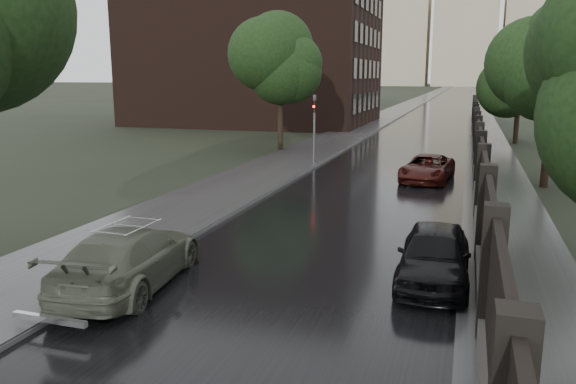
% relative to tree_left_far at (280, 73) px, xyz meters
% --- Properties ---
extents(road, '(8.00, 420.00, 0.02)m').
position_rel_tree_left_far_xyz_m(road, '(8.00, 160.00, -5.23)').
color(road, black).
rests_on(road, ground).
extents(sidewalk_left, '(4.00, 420.00, 0.16)m').
position_rel_tree_left_far_xyz_m(sidewalk_left, '(2.00, 160.00, -5.16)').
color(sidewalk_left, '#2D2D2D').
rests_on(sidewalk_left, ground).
extents(verge_right, '(3.00, 420.00, 0.08)m').
position_rel_tree_left_far_xyz_m(verge_right, '(13.50, 160.00, -5.20)').
color(verge_right, '#2D2D2D').
rests_on(verge_right, ground).
extents(fence_right, '(0.45, 75.72, 2.70)m').
position_rel_tree_left_far_xyz_m(fence_right, '(12.60, 2.01, -4.23)').
color(fence_right, '#383533').
rests_on(fence_right, ground).
extents(tree_left_far, '(4.25, 4.25, 7.39)m').
position_rel_tree_left_far_xyz_m(tree_left_far, '(0.00, 0.00, 0.00)').
color(tree_left_far, black).
rests_on(tree_left_far, ground).
extents(tree_right_b, '(4.08, 4.08, 7.01)m').
position_rel_tree_left_far_xyz_m(tree_right_b, '(15.50, -8.00, -0.29)').
color(tree_right_b, black).
rests_on(tree_right_b, ground).
extents(tree_right_c, '(4.08, 4.08, 7.01)m').
position_rel_tree_left_far_xyz_m(tree_right_c, '(15.50, 10.00, -0.29)').
color(tree_right_c, black).
rests_on(tree_right_c, ground).
extents(traffic_light, '(0.16, 0.32, 4.00)m').
position_rel_tree_left_far_xyz_m(traffic_light, '(3.70, -5.01, -2.84)').
color(traffic_light, '#59595E').
rests_on(traffic_light, ground).
extents(brick_building, '(24.00, 18.00, 20.00)m').
position_rel_tree_left_far_xyz_m(brick_building, '(-10.00, 22.00, 4.76)').
color(brick_building, black).
rests_on(brick_building, ground).
extents(stalinist_tower, '(92.00, 30.00, 159.00)m').
position_rel_tree_left_far_xyz_m(stalinist_tower, '(8.00, 270.00, 33.14)').
color(stalinist_tower, tan).
rests_on(stalinist_tower, ground).
extents(volga_sedan, '(2.70, 5.34, 1.49)m').
position_rel_tree_left_far_xyz_m(volga_sedan, '(4.40, -24.68, -4.50)').
color(volga_sedan, '#515544').
rests_on(volga_sedan, ground).
extents(car_right_near, '(1.73, 4.23, 1.43)m').
position_rel_tree_left_far_xyz_m(car_right_near, '(11.40, -22.16, -4.52)').
color(car_right_near, black).
rests_on(car_right_near, ground).
extents(car_right_far, '(2.62, 4.83, 1.28)m').
position_rel_tree_left_far_xyz_m(car_right_far, '(10.25, -8.17, -4.60)').
color(car_right_far, '#330E0B').
rests_on(car_right_far, ground).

